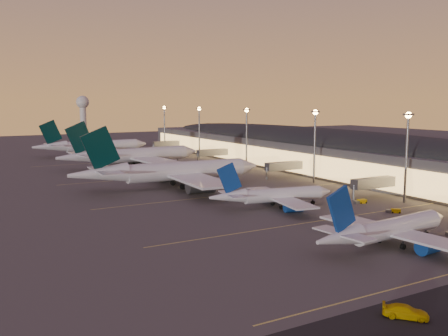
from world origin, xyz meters
TOP-DOWN VIEW (x-y plane):
  - ground at (0.00, 0.00)m, footprint 700.00×700.00m
  - airliner_narrow_south at (-2.65, -28.60)m, footprint 38.73×34.73m
  - airliner_narrow_north at (-0.92, 13.13)m, footprint 36.29×32.78m
  - airliner_wide_near at (-12.60, 55.34)m, footprint 66.56×60.59m
  - airliner_wide_mid at (-6.75, 110.37)m, footprint 65.23×59.66m
  - airliner_wide_far at (-8.79, 166.81)m, footprint 60.68×55.09m
  - terminal_building at (61.84, 72.47)m, footprint 56.35×255.00m
  - light_masts at (36.00, 65.00)m, footprint 2.20×217.20m
  - radar_tower at (10.00, 260.00)m, footprint 9.00×9.00m
  - lane_markings at (0.00, 40.00)m, footprint 90.00×180.36m
  - baggage_tug_c at (24.21, 5.36)m, footprint 3.91×1.94m
  - baggage_tug_d at (23.02, -7.73)m, footprint 3.67×3.24m
  - service_van_b at (-25.76, -53.06)m, footprint 5.92×6.08m

SIDE VIEW (x-z plane):
  - ground at x=0.00m, z-range 0.00..0.00m
  - lane_markings at x=0.00m, z-range 0.01..0.01m
  - baggage_tug_d at x=23.02m, z-range -0.05..1.02m
  - baggage_tug_c at x=24.21m, z-range -0.05..1.08m
  - service_van_b at x=-25.76m, z-range 0.00..1.75m
  - airliner_narrow_north at x=-0.92m, z-range -3.13..9.85m
  - airliner_narrow_south at x=-2.65m, z-range -3.34..10.49m
  - airliner_wide_far at x=-8.79m, z-range -4.72..14.74m
  - airliner_wide_mid at x=-6.75m, z-range -5.06..15.80m
  - airliner_wide_near at x=-12.60m, z-range -5.17..16.14m
  - terminal_building at x=61.84m, z-range 0.05..17.51m
  - light_masts at x=36.00m, z-range 4.60..30.50m
  - radar_tower at x=10.00m, z-range 5.62..38.12m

